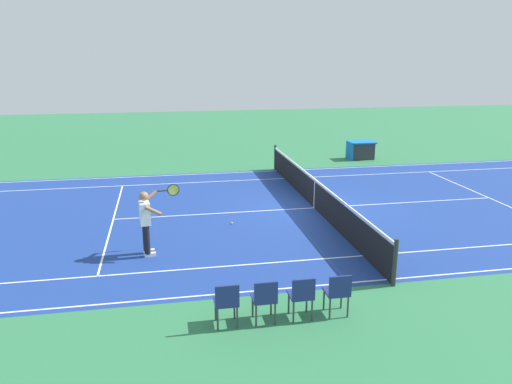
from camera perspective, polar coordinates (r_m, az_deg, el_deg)
ground_plane at (r=16.44m, az=6.71°, el=-1.82°), size 60.00×60.00×0.00m
court_slab at (r=16.44m, az=6.71°, el=-1.82°), size 24.20×11.40×0.00m
court_line_markings at (r=16.43m, az=6.71°, el=-1.81°), size 23.85×11.05×0.01m
tennis_net at (r=16.30m, az=6.76°, el=-0.17°), size 0.10×11.70×1.08m
tennis_player_near at (r=12.57m, az=-12.45°, el=-3.11°), size 1.03×0.81×1.70m
tennis_ball at (r=14.79m, az=-2.80°, el=-3.58°), size 0.07×0.07×0.07m
spectator_chair_0 at (r=9.75m, az=9.38°, el=-11.15°), size 0.44×0.44×0.88m
spectator_chair_1 at (r=9.55m, az=5.28°, el=-11.61°), size 0.44×0.44×0.88m
spectator_chair_2 at (r=9.39m, az=1.00°, el=-12.02°), size 0.44×0.44×0.88m
spectator_chair_3 at (r=9.29m, az=-3.40°, el=-12.38°), size 0.44×0.44×0.88m
equipment_cart_tarped at (r=24.49m, az=11.93°, el=4.74°), size 1.25×0.84×0.85m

